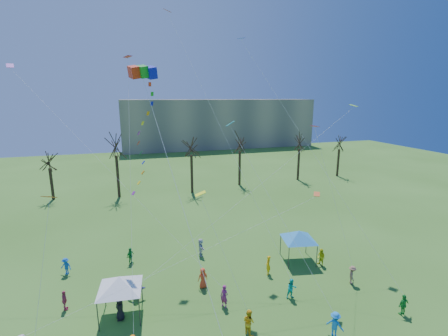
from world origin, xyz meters
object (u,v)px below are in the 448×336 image
object	(u,v)px
big_box_kite	(148,141)
distant_building	(219,123)
canopy_tent_white	(120,283)
canopy_tent_blue	(299,235)

from	to	relation	value
big_box_kite	distant_building	bearing A→B (deg)	70.38
big_box_kite	canopy_tent_white	world-z (taller)	big_box_kite
big_box_kite	canopy_tent_blue	xyz separation A→B (m)	(13.90, 2.22, -10.09)
big_box_kite	canopy_tent_blue	bearing A→B (deg)	9.07
canopy_tent_white	big_box_kite	bearing A→B (deg)	22.80
distant_building	big_box_kite	bearing A→B (deg)	-109.62
distant_building	canopy_tent_blue	xyz separation A→B (m)	(-12.64, -72.25, -4.84)
canopy_tent_white	canopy_tent_blue	distance (m)	16.78
canopy_tent_white	canopy_tent_blue	world-z (taller)	canopy_tent_white
distant_building	canopy_tent_white	distance (m)	81.10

